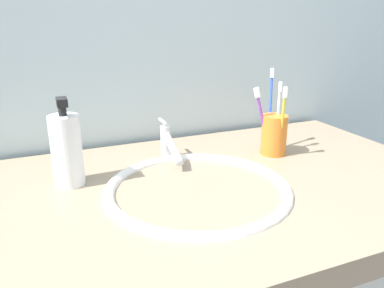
{
  "coord_description": "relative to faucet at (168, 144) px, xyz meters",
  "views": [
    {
      "loc": [
        -0.3,
        -0.67,
        1.2
      ],
      "look_at": [
        -0.02,
        0.01,
        0.95
      ],
      "focal_mm": 35.73,
      "sensor_mm": 36.0,
      "label": 1
    }
  ],
  "objects": [
    {
      "name": "tiled_wall_back",
      "position": [
        0.02,
        0.2,
        0.3
      ],
      "size": [
        2.34,
        0.04,
        2.4
      ],
      "primitive_type": "cube",
      "color": "silver",
      "rests_on": "ground"
    },
    {
      "name": "sink_basin",
      "position": [
        -0.0,
        -0.18,
        -0.09
      ],
      "size": [
        0.38,
        0.38,
        0.12
      ],
      "color": "white",
      "rests_on": "vanity_counter"
    },
    {
      "name": "faucet",
      "position": [
        0.0,
        0.0,
        0.0
      ],
      "size": [
        0.02,
        0.15,
        0.09
      ],
      "color": "silver",
      "rests_on": "sink_basin"
    },
    {
      "name": "toothbrush_cup",
      "position": [
        0.26,
        -0.06,
        0.01
      ],
      "size": [
        0.06,
        0.06,
        0.1
      ],
      "primitive_type": "cylinder",
      "color": "orange",
      "rests_on": "vanity_counter"
    },
    {
      "name": "toothbrush_yellow",
      "position": [
        0.26,
        -0.09,
        0.06
      ],
      "size": [
        0.02,
        0.03,
        0.17
      ],
      "color": "yellow",
      "rests_on": "toothbrush_cup"
    },
    {
      "name": "toothbrush_purple",
      "position": [
        0.23,
        -0.05,
        0.06
      ],
      "size": [
        0.05,
        0.02,
        0.17
      ],
      "color": "purple",
      "rests_on": "toothbrush_cup"
    },
    {
      "name": "toothbrush_blue",
      "position": [
        0.28,
        -0.02,
        0.08
      ],
      "size": [
        0.03,
        0.05,
        0.21
      ],
      "color": "blue",
      "rests_on": "toothbrush_cup"
    },
    {
      "name": "toothbrush_white",
      "position": [
        0.28,
        -0.05,
        0.06
      ],
      "size": [
        0.02,
        0.02,
        0.18
      ],
      "color": "white",
      "rests_on": "toothbrush_cup"
    },
    {
      "name": "soap_dispenser",
      "position": [
        -0.24,
        -0.05,
        0.03
      ],
      "size": [
        0.06,
        0.06,
        0.19
      ],
      "color": "white",
      "rests_on": "vanity_counter"
    }
  ]
}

